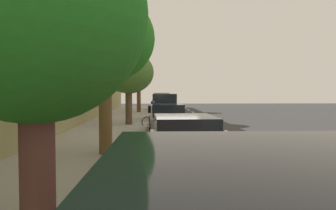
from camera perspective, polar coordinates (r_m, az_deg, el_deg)
name	(u,v)px	position (r m, az deg, el deg)	size (l,w,h in m)	color
ground	(177,128)	(19.42, 1.67, -4.00)	(76.30, 76.30, 0.00)	#2C2C2C
sidewalk	(113,127)	(19.53, -9.62, -3.78)	(4.00, 47.69, 0.15)	#9C9991
curb_edge	(148,127)	(19.37, -3.49, -3.80)	(0.16, 47.69, 0.15)	gray
lane_stripe_centre	(222,128)	(19.42, 9.35, -4.02)	(0.14, 48.40, 0.01)	white
lane_stripe_bike_edge	(173,128)	(19.41, 0.87, -4.00)	(0.12, 47.69, 0.01)	white
building_facade	(74,75)	(19.86, -16.17, 5.10)	(0.50, 47.69, 6.27)	#9C945E
parked_suv_tan_nearest	(161,101)	(36.69, -1.20, 0.63)	(2.11, 4.77, 1.99)	tan
parked_sedan_white_second	(163,106)	(30.82, -0.97, -0.22)	(1.98, 4.47, 1.52)	white
parked_suv_green_mid	(165,107)	(23.86, -0.55, -0.34)	(2.10, 4.76, 1.99)	#1E512D
parked_sedan_grey_far	(168,119)	(16.58, -0.09, -2.50)	(1.92, 4.44, 1.52)	slate
parked_sedan_silver_farthest	(185,145)	(8.69, 2.94, -6.99)	(1.94, 4.45, 1.52)	#B7BABF
bicycle_at_curb	(156,122)	(19.34, -2.12, -2.95)	(1.72, 0.46, 0.74)	black
cyclist_with_backpack	(152,111)	(19.74, -2.78, -1.08)	(0.42, 0.62, 1.61)	#C6B284
street_tree_near_cyclist	(139,71)	(32.13, -5.16, 5.95)	(2.46, 2.46, 5.08)	brown
street_tree_mid_block	(129,73)	(20.05, -6.91, 5.60)	(3.06, 3.06, 4.46)	brown
street_tree_far_end	(105,39)	(10.86, -11.01, 11.22)	(3.22, 3.22, 5.16)	brown
street_tree_corner	(35,15)	(4.89, -22.26, 14.45)	(3.06, 3.06, 4.61)	brown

